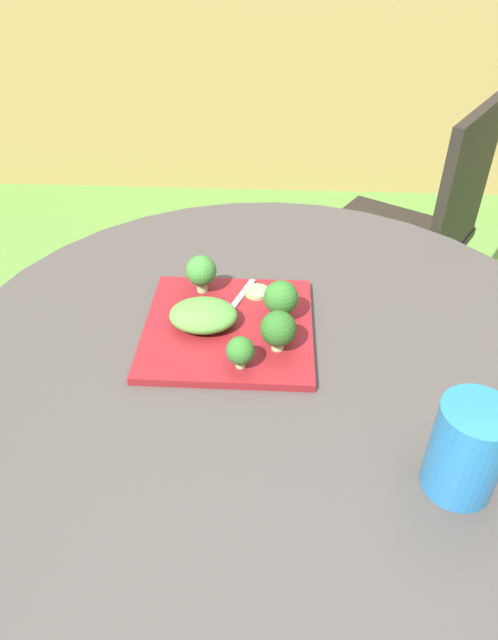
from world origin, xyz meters
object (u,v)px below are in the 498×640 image
Objects in this scene: salad_plate at (228,327)px; drinking_glass at (464,453)px; patio_chair at (419,222)px; fork at (232,307)px.

drinking_glass reaches higher than salad_plate.
patio_chair is 1.00m from fork.
salad_plate is 0.05m from fork.
patio_chair reaches higher than fork.
patio_chair is 5.97× the size of fork.
salad_plate is 0.44m from drinking_glass.
salad_plate is 1.91× the size of fork.
patio_chair is at bearing 58.44° from salad_plate.
drinking_glass is (-0.21, -1.16, 0.28)m from patio_chair.
drinking_glass reaches higher than fork.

